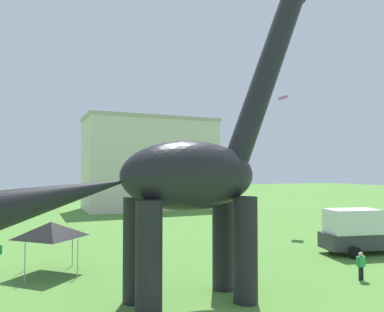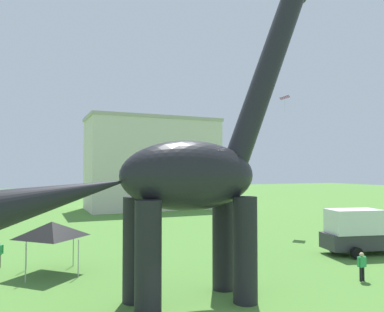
{
  "view_description": "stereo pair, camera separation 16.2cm",
  "coord_description": "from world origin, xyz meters",
  "px_view_note": "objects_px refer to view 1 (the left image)",
  "views": [
    {
      "loc": [
        -6.16,
        -11.95,
        6.01
      ],
      "look_at": [
        1.47,
        5.35,
        6.71
      ],
      "focal_mm": 34.96,
      "sensor_mm": 36.0,
      "label": 1
    },
    {
      "loc": [
        -6.01,
        -12.02,
        6.01
      ],
      "look_at": [
        1.47,
        5.35,
        6.71
      ],
      "focal_mm": 34.96,
      "sensor_mm": 36.0,
      "label": 2
    }
  ],
  "objects_px": {
    "parked_box_truck": "(360,230)",
    "person_vendor_side": "(235,245)",
    "dinosaur_sculpture": "(189,176)",
    "kite_mid_right": "(283,98)",
    "person_near_flyer": "(361,263)",
    "festival_canopy_tent": "(51,230)"
  },
  "relations": [
    {
      "from": "dinosaur_sculpture",
      "to": "parked_box_truck",
      "type": "relative_size",
      "value": 2.68
    },
    {
      "from": "kite_mid_right",
      "to": "festival_canopy_tent",
      "type": "bearing_deg",
      "value": -160.43
    },
    {
      "from": "person_vendor_side",
      "to": "person_near_flyer",
      "type": "bearing_deg",
      "value": 19.01
    },
    {
      "from": "dinosaur_sculpture",
      "to": "parked_box_truck",
      "type": "height_order",
      "value": "dinosaur_sculpture"
    },
    {
      "from": "dinosaur_sculpture",
      "to": "kite_mid_right",
      "type": "distance_m",
      "value": 24.55
    },
    {
      "from": "parked_box_truck",
      "to": "person_near_flyer",
      "type": "height_order",
      "value": "parked_box_truck"
    },
    {
      "from": "dinosaur_sculpture",
      "to": "festival_canopy_tent",
      "type": "xyz_separation_m",
      "value": [
        -5.48,
        7.46,
        -3.2
      ]
    },
    {
      "from": "parked_box_truck",
      "to": "person_vendor_side",
      "type": "xyz_separation_m",
      "value": [
        -9.04,
        2.2,
        -0.71
      ]
    },
    {
      "from": "parked_box_truck",
      "to": "person_vendor_side",
      "type": "distance_m",
      "value": 9.33
    },
    {
      "from": "person_vendor_side",
      "to": "kite_mid_right",
      "type": "xyz_separation_m",
      "value": [
        11.22,
        9.26,
        12.52
      ]
    },
    {
      "from": "dinosaur_sculpture",
      "to": "kite_mid_right",
      "type": "bearing_deg",
      "value": 35.13
    },
    {
      "from": "parked_box_truck",
      "to": "person_near_flyer",
      "type": "xyz_separation_m",
      "value": [
        -5.27,
        -4.82,
        -0.71
      ]
    },
    {
      "from": "parked_box_truck",
      "to": "person_near_flyer",
      "type": "distance_m",
      "value": 7.18
    },
    {
      "from": "person_near_flyer",
      "to": "kite_mid_right",
      "type": "relative_size",
      "value": 0.94
    },
    {
      "from": "parked_box_truck",
      "to": "person_vendor_side",
      "type": "relative_size",
      "value": 3.83
    },
    {
      "from": "person_near_flyer",
      "to": "dinosaur_sculpture",
      "type": "bearing_deg",
      "value": 4.75
    },
    {
      "from": "kite_mid_right",
      "to": "parked_box_truck",
      "type": "bearing_deg",
      "value": -100.76
    },
    {
      "from": "person_near_flyer",
      "to": "kite_mid_right",
      "type": "distance_m",
      "value": 21.86
    },
    {
      "from": "person_near_flyer",
      "to": "parked_box_truck",
      "type": "bearing_deg",
      "value": -128.64
    },
    {
      "from": "dinosaur_sculpture",
      "to": "person_near_flyer",
      "type": "relative_size",
      "value": 10.31
    },
    {
      "from": "dinosaur_sculpture",
      "to": "festival_canopy_tent",
      "type": "distance_m",
      "value": 9.79
    },
    {
      "from": "festival_canopy_tent",
      "to": "parked_box_truck",
      "type": "bearing_deg",
      "value": -9.24
    }
  ]
}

